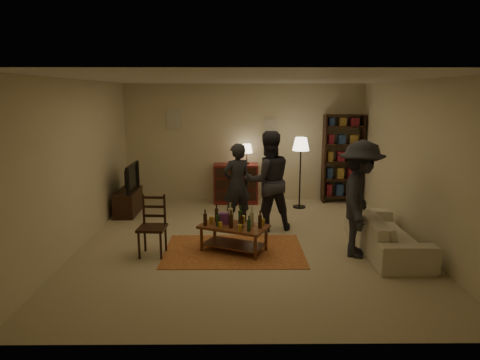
{
  "coord_description": "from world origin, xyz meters",
  "views": [
    {
      "loc": [
        -0.18,
        -6.88,
        2.47
      ],
      "look_at": [
        -0.12,
        0.1,
        1.06
      ],
      "focal_mm": 32.0,
      "sensor_mm": 36.0,
      "label": 1
    }
  ],
  "objects_px": {
    "dining_chair": "(153,223)",
    "tv_stand": "(128,196)",
    "bookshelf": "(343,158)",
    "dresser": "(236,182)",
    "person_right": "(268,181)",
    "person_left": "(237,184)",
    "floor_lamp": "(301,149)",
    "coffee_table": "(234,228)",
    "person_by_sofa": "(360,199)",
    "sofa": "(386,232)"
  },
  "relations": [
    {
      "from": "coffee_table",
      "to": "person_by_sofa",
      "type": "relative_size",
      "value": 0.66
    },
    {
      "from": "sofa",
      "to": "person_left",
      "type": "height_order",
      "value": "person_left"
    },
    {
      "from": "dining_chair",
      "to": "person_right",
      "type": "distance_m",
      "value": 2.29
    },
    {
      "from": "tv_stand",
      "to": "floor_lamp",
      "type": "xyz_separation_m",
      "value": [
        3.65,
        0.46,
        0.92
      ]
    },
    {
      "from": "dining_chair",
      "to": "floor_lamp",
      "type": "xyz_separation_m",
      "value": [
        2.69,
        2.78,
        0.81
      ]
    },
    {
      "from": "dresser",
      "to": "bookshelf",
      "type": "relative_size",
      "value": 0.67
    },
    {
      "from": "coffee_table",
      "to": "dining_chair",
      "type": "bearing_deg",
      "value": -174.79
    },
    {
      "from": "sofa",
      "to": "person_by_sofa",
      "type": "xyz_separation_m",
      "value": [
        -0.5,
        -0.18,
        0.59
      ]
    },
    {
      "from": "dresser",
      "to": "sofa",
      "type": "distance_m",
      "value": 3.93
    },
    {
      "from": "bookshelf",
      "to": "sofa",
      "type": "relative_size",
      "value": 0.97
    },
    {
      "from": "person_left",
      "to": "dining_chair",
      "type": "bearing_deg",
      "value": 26.3
    },
    {
      "from": "bookshelf",
      "to": "floor_lamp",
      "type": "bearing_deg",
      "value": -153.67
    },
    {
      "from": "coffee_table",
      "to": "bookshelf",
      "type": "relative_size",
      "value": 0.59
    },
    {
      "from": "coffee_table",
      "to": "person_right",
      "type": "height_order",
      "value": "person_right"
    },
    {
      "from": "floor_lamp",
      "to": "person_by_sofa",
      "type": "height_order",
      "value": "person_by_sofa"
    },
    {
      "from": "bookshelf",
      "to": "tv_stand",
      "type": "bearing_deg",
      "value": -168.2
    },
    {
      "from": "bookshelf",
      "to": "floor_lamp",
      "type": "height_order",
      "value": "bookshelf"
    },
    {
      "from": "person_left",
      "to": "person_right",
      "type": "xyz_separation_m",
      "value": [
        0.57,
        -0.3,
        0.13
      ]
    },
    {
      "from": "person_right",
      "to": "bookshelf",
      "type": "bearing_deg",
      "value": -145.35
    },
    {
      "from": "floor_lamp",
      "to": "dresser",
      "type": "bearing_deg",
      "value": 162.2
    },
    {
      "from": "sofa",
      "to": "floor_lamp",
      "type": "bearing_deg",
      "value": 20.48
    },
    {
      "from": "dining_chair",
      "to": "tv_stand",
      "type": "bearing_deg",
      "value": 116.02
    },
    {
      "from": "coffee_table",
      "to": "sofa",
      "type": "distance_m",
      "value": 2.43
    },
    {
      "from": "dresser",
      "to": "floor_lamp",
      "type": "xyz_separation_m",
      "value": [
        1.4,
        -0.45,
        0.83
      ]
    },
    {
      "from": "bookshelf",
      "to": "person_by_sofa",
      "type": "height_order",
      "value": "bookshelf"
    },
    {
      "from": "tv_stand",
      "to": "bookshelf",
      "type": "height_order",
      "value": "bookshelf"
    },
    {
      "from": "tv_stand",
      "to": "floor_lamp",
      "type": "bearing_deg",
      "value": 7.26
    },
    {
      "from": "person_by_sofa",
      "to": "floor_lamp",
      "type": "bearing_deg",
      "value": 28.39
    },
    {
      "from": "dining_chair",
      "to": "bookshelf",
      "type": "xyz_separation_m",
      "value": [
        3.73,
        3.29,
        0.53
      ]
    },
    {
      "from": "dresser",
      "to": "sofa",
      "type": "relative_size",
      "value": 0.65
    },
    {
      "from": "dining_chair",
      "to": "sofa",
      "type": "bearing_deg",
      "value": 5.17
    },
    {
      "from": "coffee_table",
      "to": "person_by_sofa",
      "type": "xyz_separation_m",
      "value": [
        1.93,
        -0.18,
        0.51
      ]
    },
    {
      "from": "sofa",
      "to": "person_by_sofa",
      "type": "distance_m",
      "value": 0.8
    },
    {
      "from": "dining_chair",
      "to": "person_left",
      "type": "distance_m",
      "value": 2.04
    },
    {
      "from": "dresser",
      "to": "person_by_sofa",
      "type": "xyz_separation_m",
      "value": [
        1.89,
        -3.3,
        0.42
      ]
    },
    {
      "from": "person_right",
      "to": "floor_lamp",
      "type": "bearing_deg",
      "value": -131.13
    },
    {
      "from": "dresser",
      "to": "person_right",
      "type": "height_order",
      "value": "person_right"
    },
    {
      "from": "coffee_table",
      "to": "dresser",
      "type": "xyz_separation_m",
      "value": [
        0.04,
        3.11,
        0.09
      ]
    },
    {
      "from": "dining_chair",
      "to": "sofa",
      "type": "relative_size",
      "value": 0.46
    },
    {
      "from": "bookshelf",
      "to": "person_right",
      "type": "distance_m",
      "value": 2.76
    },
    {
      "from": "tv_stand",
      "to": "floor_lamp",
      "type": "height_order",
      "value": "floor_lamp"
    },
    {
      "from": "sofa",
      "to": "dresser",
      "type": "bearing_deg",
      "value": 37.54
    },
    {
      "from": "floor_lamp",
      "to": "tv_stand",
      "type": "bearing_deg",
      "value": -172.74
    },
    {
      "from": "dresser",
      "to": "person_left",
      "type": "xyz_separation_m",
      "value": [
        0.01,
        -1.68,
        0.31
      ]
    },
    {
      "from": "dining_chair",
      "to": "dresser",
      "type": "height_order",
      "value": "dresser"
    },
    {
      "from": "sofa",
      "to": "person_right",
      "type": "height_order",
      "value": "person_right"
    },
    {
      "from": "sofa",
      "to": "person_right",
      "type": "bearing_deg",
      "value": 57.86
    },
    {
      "from": "bookshelf",
      "to": "floor_lamp",
      "type": "xyz_separation_m",
      "value": [
        -1.04,
        -0.52,
        0.27
      ]
    },
    {
      "from": "tv_stand",
      "to": "person_by_sofa",
      "type": "relative_size",
      "value": 0.59
    },
    {
      "from": "floor_lamp",
      "to": "person_left",
      "type": "distance_m",
      "value": 1.92
    }
  ]
}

